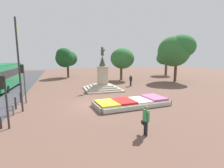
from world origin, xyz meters
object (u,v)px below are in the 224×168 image
(pedestrian_with_handbag, at_px, (146,119))
(banner_pole, at_px, (19,64))
(traffic_light_mid_block, at_px, (23,77))
(pedestrian_near_planter, at_px, (131,80))
(kerb_bollard_south, at_px, (0,122))
(statue_monument, at_px, (103,82))
(kerb_bollard_mid_a, at_px, (13,110))
(traffic_light_near_crossing, at_px, (3,92))
(kerb_bollard_north, at_px, (21,97))
(city_bus, at_px, (3,75))
(flower_planter, at_px, (132,103))
(kerb_bollard_mid_b, at_px, (16,103))

(pedestrian_with_handbag, bearing_deg, banner_pole, 137.93)
(banner_pole, bearing_deg, traffic_light_mid_block, 95.94)
(pedestrian_with_handbag, relative_size, pedestrian_near_planter, 1.02)
(traffic_light_mid_block, distance_m, kerb_bollard_south, 6.34)
(statue_monument, relative_size, kerb_bollard_mid_a, 6.66)
(traffic_light_near_crossing, distance_m, pedestrian_with_handbag, 8.43)
(banner_pole, height_order, kerb_bollard_north, banner_pole)
(city_bus, bearing_deg, kerb_bollard_mid_a, -72.77)
(statue_monument, xyz_separation_m, city_bus, (-12.42, 4.23, 0.93))
(flower_planter, height_order, kerb_bollard_mid_a, kerb_bollard_mid_a)
(pedestrian_near_planter, height_order, kerb_bollard_north, pedestrian_near_planter)
(kerb_bollard_south, relative_size, kerb_bollard_mid_a, 0.96)
(kerb_bollard_mid_a, bearing_deg, statue_monument, 40.76)
(traffic_light_near_crossing, distance_m, kerb_bollard_south, 1.93)
(statue_monument, distance_m, kerb_bollard_south, 13.45)
(banner_pole, xyz_separation_m, kerb_bollard_south, (-0.65, -3.29, -3.40))
(traffic_light_near_crossing, bearing_deg, banner_pole, 85.47)
(statue_monument, height_order, kerb_bollard_north, statue_monument)
(city_bus, relative_size, pedestrian_near_planter, 5.95)
(kerb_bollard_mid_a, relative_size, kerb_bollard_north, 0.82)
(traffic_light_near_crossing, height_order, kerb_bollard_north, traffic_light_near_crossing)
(flower_planter, distance_m, statue_monument, 7.89)
(kerb_bollard_south, bearing_deg, kerb_bollard_mid_b, 90.05)
(pedestrian_with_handbag, height_order, kerb_bollard_mid_a, pedestrian_with_handbag)
(traffic_light_near_crossing, relative_size, kerb_bollard_mid_b, 3.09)
(traffic_light_mid_block, height_order, kerb_bollard_south, traffic_light_mid_block)
(traffic_light_near_crossing, bearing_deg, kerb_bollard_mid_a, 94.73)
(flower_planter, distance_m, kerb_bollard_mid_b, 9.89)
(pedestrian_with_handbag, bearing_deg, kerb_bollard_north, 129.69)
(pedestrian_with_handbag, xyz_separation_m, kerb_bollard_mid_b, (-8.05, 7.48, -0.41))
(pedestrian_near_planter, xyz_separation_m, kerb_bollard_mid_b, (-13.46, -7.34, -0.41))
(banner_pole, xyz_separation_m, kerb_bollard_mid_a, (-0.49, -0.80, -3.38))
(traffic_light_mid_block, bearing_deg, pedestrian_with_handbag, -50.67)
(kerb_bollard_mid_a, bearing_deg, kerb_bollard_south, -93.55)
(flower_planter, distance_m, traffic_light_mid_block, 10.30)
(pedestrian_with_handbag, bearing_deg, statue_monument, 86.27)
(kerb_bollard_mid_b, bearing_deg, pedestrian_with_handbag, -42.90)
(pedestrian_near_planter, bearing_deg, kerb_bollard_north, -159.43)
(city_bus, height_order, kerb_bollard_mid_a, city_bus)
(traffic_light_mid_block, xyz_separation_m, city_bus, (-3.87, 8.30, -0.59))
(statue_monument, height_order, kerb_bollard_mid_a, statue_monument)
(kerb_bollard_north, bearing_deg, city_bus, 113.56)
(statue_monument, height_order, traffic_light_near_crossing, statue_monument)
(city_bus, distance_m, kerb_bollard_mid_a, 12.43)
(traffic_light_near_crossing, xyz_separation_m, banner_pole, (0.27, 3.45, 1.51))
(statue_monument, height_order, banner_pole, banner_pole)
(pedestrian_with_handbag, relative_size, kerb_bollard_mid_b, 1.61)
(city_bus, relative_size, kerb_bollard_mid_a, 12.03)
(banner_pole, xyz_separation_m, pedestrian_with_handbag, (7.39, -6.67, -2.85))
(traffic_light_near_crossing, distance_m, kerb_bollard_mid_b, 4.62)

